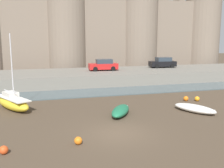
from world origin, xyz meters
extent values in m
plane|color=#4C3D2D|center=(0.00, 0.00, 0.00)|extent=(160.00, 160.00, 0.00)
cube|color=#47565B|center=(0.00, 13.09, 0.05)|extent=(80.00, 4.50, 0.10)
cube|color=slate|center=(0.00, 20.34, 0.79)|extent=(65.55, 10.00, 1.57)
cube|color=#7A6B5B|center=(0.00, 30.85, 6.49)|extent=(53.55, 2.80, 12.99)
cylinder|color=#7A6B5B|center=(0.00, 30.85, 9.05)|extent=(6.76, 6.76, 18.10)
cylinder|color=#7A6B5B|center=(13.39, 30.85, 9.05)|extent=(6.76, 6.76, 18.10)
cylinder|color=#7A6B5B|center=(26.78, 30.85, 9.05)|extent=(6.76, 6.76, 18.10)
ellipsoid|color=yellow|center=(-7.06, 8.06, 0.53)|extent=(3.72, 5.15, 1.06)
cube|color=silver|center=(-7.06, 8.06, 1.02)|extent=(3.24, 4.51, 0.08)
cube|color=silver|center=(-7.24, 8.39, 1.28)|extent=(1.50, 1.70, 0.44)
cylinder|color=silver|center=(-6.93, 7.84, 3.79)|extent=(0.10, 0.10, 5.45)
cylinder|color=silver|center=(-7.30, 8.51, 1.51)|extent=(1.18, 2.04, 0.08)
ellipsoid|color=#1E6B47|center=(1.40, 3.93, 0.35)|extent=(2.74, 3.54, 0.71)
ellipsoid|color=#339266|center=(1.40, 3.93, 0.41)|extent=(2.21, 2.88, 0.39)
cube|color=beige|center=(1.28, 3.71, 0.45)|extent=(0.97, 0.68, 0.06)
cube|color=beige|center=(2.08, 5.07, 0.43)|extent=(0.70, 0.57, 0.08)
ellipsoid|color=silver|center=(7.66, 3.11, 0.31)|extent=(2.97, 3.93, 0.62)
ellipsoid|color=white|center=(7.66, 3.11, 0.37)|extent=(2.39, 3.20, 0.34)
cube|color=beige|center=(7.53, 3.36, 0.41)|extent=(1.12, 0.73, 0.06)
cube|color=beige|center=(8.35, 1.83, 0.39)|extent=(0.80, 0.60, 0.08)
sphere|color=orange|center=(10.10, 6.48, 0.24)|extent=(0.48, 0.48, 0.48)
sphere|color=#E04C1E|center=(-6.73, -1.31, 0.24)|extent=(0.47, 0.47, 0.47)
sphere|color=orange|center=(9.09, 6.85, 0.24)|extent=(0.49, 0.49, 0.49)
sphere|color=orange|center=(-2.73, -1.08, 0.23)|extent=(0.47, 0.47, 0.47)
cube|color=black|center=(14.02, 22.10, 2.17)|extent=(4.18, 1.89, 0.80)
cube|color=#2D3842|center=(14.17, 22.10, 2.87)|extent=(2.32, 1.60, 0.64)
cylinder|color=black|center=(12.71, 21.31, 1.89)|extent=(0.65, 0.21, 0.64)
cylinder|color=black|center=(12.79, 23.01, 1.89)|extent=(0.65, 0.21, 0.64)
cylinder|color=black|center=(15.25, 21.19, 1.89)|extent=(0.65, 0.21, 0.64)
cylinder|color=black|center=(15.33, 22.89, 1.89)|extent=(0.65, 0.21, 0.64)
cube|color=red|center=(4.08, 20.84, 2.17)|extent=(4.18, 1.89, 0.80)
cube|color=#2D3842|center=(4.23, 20.83, 2.87)|extent=(2.32, 1.60, 0.64)
cylinder|color=black|center=(2.77, 20.05, 1.89)|extent=(0.65, 0.21, 0.64)
cylinder|color=black|center=(2.85, 21.75, 1.89)|extent=(0.65, 0.21, 0.64)
cylinder|color=black|center=(5.31, 19.93, 1.89)|extent=(0.65, 0.21, 0.64)
cylinder|color=black|center=(5.39, 21.63, 1.89)|extent=(0.65, 0.21, 0.64)
camera|label=1|loc=(-4.69, -15.46, 6.06)|focal=42.00mm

